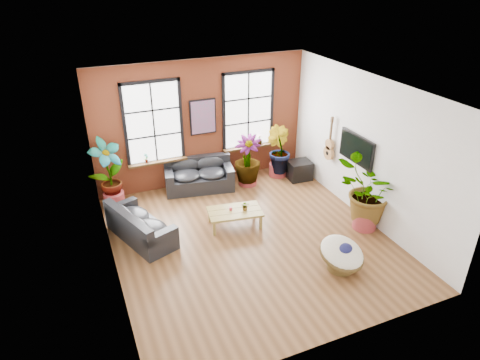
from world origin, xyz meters
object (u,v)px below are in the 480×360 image
object	(u,v)px
sofa_left	(139,226)
papasan_chair	(342,254)
sofa_back	(199,175)
coffee_table	(235,212)

from	to	relation	value
sofa_left	papasan_chair	bearing A→B (deg)	-146.77
sofa_back	papasan_chair	world-z (taller)	sofa_back
coffee_table	papasan_chair	size ratio (longest dim) A/B	1.10
coffee_table	papasan_chair	bearing A→B (deg)	-50.50
sofa_back	papasan_chair	distance (m)	4.82
sofa_back	sofa_left	xyz separation A→B (m)	(-2.03, -1.84, -0.05)
coffee_table	papasan_chair	distance (m)	2.76
sofa_back	sofa_left	size ratio (longest dim) A/B	0.97
sofa_back	sofa_left	world-z (taller)	sofa_back
sofa_left	coffee_table	world-z (taller)	sofa_left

